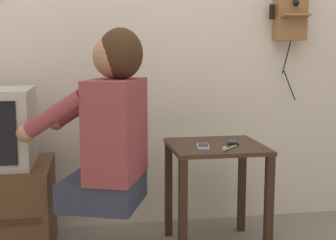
# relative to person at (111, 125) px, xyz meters

# --- Properties ---
(wall_back) EXTENTS (6.80, 0.05, 2.55)m
(wall_back) POSITION_rel_person_xyz_m (0.15, 0.61, 0.55)
(wall_back) COLOR beige
(wall_back) RESTS_ON ground_plane
(side_table) EXTENTS (0.50, 0.48, 0.58)m
(side_table) POSITION_rel_person_xyz_m (0.57, 0.13, -0.27)
(side_table) COLOR #382316
(side_table) RESTS_ON ground_plane
(person) EXTENTS (0.64, 0.57, 0.87)m
(person) POSITION_rel_person_xyz_m (0.00, 0.00, 0.00)
(person) COLOR #2D3347
(person) RESTS_ON ground_plane
(wall_phone_antique) EXTENTS (0.23, 0.18, 0.81)m
(wall_phone_antique) POSITION_rel_person_xyz_m (1.14, 0.53, 0.62)
(wall_phone_antique) COLOR olive
(cell_phone_held) EXTENTS (0.08, 0.13, 0.01)m
(cell_phone_held) POSITION_rel_person_xyz_m (0.48, 0.07, -0.14)
(cell_phone_held) COLOR silver
(cell_phone_held) RESTS_ON side_table
(cell_phone_spare) EXTENTS (0.09, 0.13, 0.01)m
(cell_phone_spare) POSITION_rel_person_xyz_m (0.67, 0.16, -0.14)
(cell_phone_spare) COLOR black
(cell_phone_spare) RESTS_ON side_table
(toothbrush) EXTENTS (0.11, 0.13, 0.02)m
(toothbrush) POSITION_rel_person_xyz_m (0.60, -0.01, -0.14)
(toothbrush) COLOR #4CBF66
(toothbrush) RESTS_ON side_table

